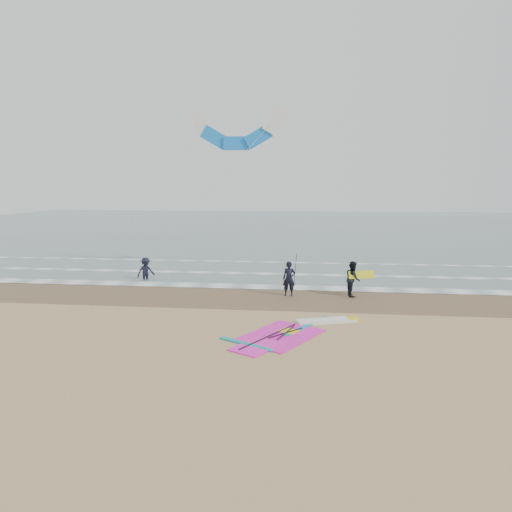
# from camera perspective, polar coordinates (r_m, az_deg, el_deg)

# --- Properties ---
(ground) EXTENTS (120.00, 120.00, 0.00)m
(ground) POSITION_cam_1_polar(r_m,az_deg,el_deg) (16.78, 4.54, -10.11)
(ground) COLOR tan
(ground) RESTS_ON ground
(sea_water) EXTENTS (120.00, 80.00, 0.02)m
(sea_water) POSITION_cam_1_polar(r_m,az_deg,el_deg) (64.12, 6.07, 3.72)
(sea_water) COLOR #47605E
(sea_water) RESTS_ON ground
(wet_sand_band) EXTENTS (120.00, 5.00, 0.01)m
(wet_sand_band) POSITION_cam_1_polar(r_m,az_deg,el_deg) (22.55, 5.08, -5.23)
(wet_sand_band) COLOR brown
(wet_sand_band) RESTS_ON ground
(foam_waterline) EXTENTS (120.00, 9.15, 0.02)m
(foam_waterline) POSITION_cam_1_polar(r_m,az_deg,el_deg) (26.87, 5.33, -2.93)
(foam_waterline) COLOR white
(foam_waterline) RESTS_ON ground
(windsurf_rig) EXTENTS (5.25, 4.97, 0.13)m
(windsurf_rig) POSITION_cam_1_polar(r_m,az_deg,el_deg) (17.34, 4.85, -9.37)
(windsurf_rig) COLOR white
(windsurf_rig) RESTS_ON ground
(person_standing) EXTENTS (0.66, 0.46, 1.74)m
(person_standing) POSITION_cam_1_polar(r_m,az_deg,el_deg) (22.75, 4.15, -2.86)
(person_standing) COLOR black
(person_standing) RESTS_ON ground
(person_walking) EXTENTS (0.74, 0.91, 1.76)m
(person_walking) POSITION_cam_1_polar(r_m,az_deg,el_deg) (23.14, 12.01, -2.81)
(person_walking) COLOR black
(person_walking) RESTS_ON ground
(person_wading) EXTENTS (1.20, 1.20, 1.67)m
(person_wading) POSITION_cam_1_polar(r_m,az_deg,el_deg) (27.43, -13.64, -1.19)
(person_wading) COLOR black
(person_wading) RESTS_ON ground
(held_pole) EXTENTS (0.17, 0.86, 1.82)m
(held_pole) POSITION_cam_1_polar(r_m,az_deg,el_deg) (22.66, 4.92, -1.87)
(held_pole) COLOR black
(held_pole) RESTS_ON ground
(carried_kiteboard) EXTENTS (1.30, 0.51, 0.39)m
(carried_kiteboard) POSITION_cam_1_polar(r_m,az_deg,el_deg) (23.04, 13.04, -2.29)
(carried_kiteboard) COLOR yellow
(carried_kiteboard) RESTS_ON ground
(surf_kite) EXTENTS (8.03, 3.61, 9.29)m
(surf_kite) POSITION_cam_1_polar(r_m,az_deg,el_deg) (29.36, -2.52, 15.20)
(surf_kite) COLOR white
(surf_kite) RESTS_ON ground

